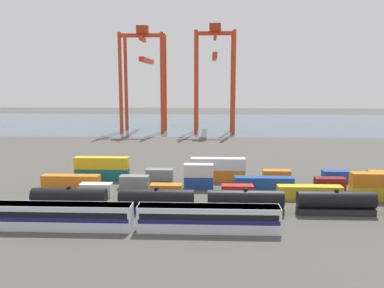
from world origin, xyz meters
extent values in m
plane|color=#4C4944|center=(0.00, 40.00, 0.00)|extent=(420.00, 420.00, 0.00)
cube|color=#475B6B|center=(0.00, 133.58, 0.00)|extent=(400.00, 110.00, 0.01)
cube|color=silver|center=(-25.82, -22.76, 1.95)|extent=(21.15, 3.10, 3.90)
cube|color=navy|center=(-25.82, -22.76, 1.85)|extent=(20.72, 3.14, 0.64)
cube|color=black|center=(-25.82, -22.76, 2.63)|extent=(20.30, 3.13, 0.90)
cube|color=slate|center=(-25.82, -22.76, 3.72)|extent=(20.94, 2.85, 0.36)
cube|color=silver|center=(-3.78, -22.76, 1.95)|extent=(21.15, 3.10, 3.90)
cube|color=navy|center=(-3.78, -22.76, 1.85)|extent=(20.72, 3.14, 0.64)
cube|color=black|center=(-3.78, -22.76, 2.63)|extent=(20.30, 3.13, 0.90)
cube|color=slate|center=(-3.78, -22.76, 3.72)|extent=(20.94, 2.85, 0.36)
cube|color=#232326|center=(-27.78, -14.07, 0.55)|extent=(12.78, 2.50, 1.10)
cylinder|color=black|center=(-27.78, -14.07, 2.53)|extent=(12.78, 2.86, 2.86)
cylinder|color=black|center=(-27.78, -14.07, 4.14)|extent=(0.70, 0.70, 0.36)
cube|color=#232326|center=(-12.68, -14.07, 0.55)|extent=(12.78, 2.50, 1.10)
cylinder|color=black|center=(-12.68, -14.07, 2.53)|extent=(12.78, 2.86, 2.86)
cylinder|color=black|center=(-12.68, -14.07, 4.14)|extent=(0.70, 0.70, 0.36)
cube|color=#232326|center=(2.41, -14.07, 0.55)|extent=(12.78, 2.50, 1.10)
cylinder|color=black|center=(2.41, -14.07, 2.53)|extent=(12.78, 2.86, 2.86)
cylinder|color=black|center=(2.41, -14.07, 4.14)|extent=(0.70, 0.70, 0.36)
cube|color=#232326|center=(17.51, -14.07, 0.55)|extent=(12.78, 2.50, 1.10)
cylinder|color=black|center=(17.51, -14.07, 2.53)|extent=(12.78, 2.86, 2.86)
cylinder|color=black|center=(17.51, -14.07, 4.14)|extent=(0.70, 0.70, 0.36)
cube|color=silver|center=(-25.55, -5.32, 1.30)|extent=(6.04, 2.44, 2.60)
cube|color=orange|center=(-11.94, -5.32, 1.30)|extent=(6.04, 2.44, 2.60)
cube|color=#AD211C|center=(1.66, -5.32, 1.30)|extent=(6.04, 2.44, 2.60)
cube|color=gold|center=(15.26, -5.32, 1.30)|extent=(12.10, 2.44, 2.60)
cube|color=gold|center=(28.86, -5.32, 1.30)|extent=(12.10, 2.44, 2.60)
cube|color=orange|center=(28.86, -5.32, 3.90)|extent=(12.10, 2.44, 2.60)
cube|color=orange|center=(-32.74, 1.39, 1.30)|extent=(12.10, 2.44, 2.60)
cube|color=slate|center=(-19.32, 1.39, 1.30)|extent=(6.04, 2.44, 2.60)
cube|color=#1C4299|center=(-5.89, 1.39, 1.30)|extent=(6.04, 2.44, 2.60)
cube|color=silver|center=(-5.89, 1.39, 3.90)|extent=(6.04, 2.44, 2.60)
cube|color=#1C4299|center=(7.53, 1.39, 1.30)|extent=(12.10, 2.44, 2.60)
cube|color=maroon|center=(20.96, 1.39, 1.30)|extent=(6.04, 2.44, 2.60)
cube|color=#146066|center=(-27.91, 8.09, 1.30)|extent=(12.10, 2.44, 2.60)
cube|color=gold|center=(-27.91, 8.09, 3.90)|extent=(12.10, 2.44, 2.60)
cube|color=slate|center=(-14.86, 8.09, 1.30)|extent=(6.04, 2.44, 2.60)
cube|color=orange|center=(-1.82, 8.09, 1.30)|extent=(12.10, 2.44, 2.60)
cube|color=silver|center=(-1.82, 8.09, 3.90)|extent=(12.10, 2.44, 2.60)
cube|color=orange|center=(11.23, 8.09, 1.30)|extent=(6.04, 2.44, 2.60)
cube|color=#1C4299|center=(24.27, 8.09, 1.30)|extent=(6.04, 2.44, 2.60)
cylinder|color=red|center=(-41.01, 90.07, 20.90)|extent=(1.50, 1.50, 41.80)
cylinder|color=red|center=(-23.56, 90.07, 20.90)|extent=(1.50, 1.50, 41.80)
cylinder|color=red|center=(-41.01, 101.31, 20.90)|extent=(1.50, 1.50, 41.80)
cylinder|color=red|center=(-23.56, 101.31, 20.90)|extent=(1.50, 1.50, 41.80)
cube|color=red|center=(-32.29, 95.69, 41.00)|extent=(19.05, 1.20, 1.60)
cube|color=red|center=(-32.29, 95.69, 39.40)|extent=(1.20, 12.84, 1.60)
cube|color=red|center=(-32.29, 107.07, 31.05)|extent=(2.00, 32.52, 2.00)
cube|color=#9F2C14|center=(-32.29, 95.69, 43.40)|extent=(4.80, 4.00, 3.20)
cylinder|color=red|center=(-9.45, 89.73, 21.26)|extent=(1.50, 1.50, 42.53)
cylinder|color=red|center=(6.18, 89.73, 21.26)|extent=(1.50, 1.50, 42.53)
cylinder|color=red|center=(-9.45, 101.65, 21.26)|extent=(1.50, 1.50, 42.53)
cylinder|color=red|center=(6.18, 101.65, 21.26)|extent=(1.50, 1.50, 42.53)
cube|color=red|center=(-1.63, 95.69, 41.73)|extent=(17.24, 1.20, 1.60)
cube|color=red|center=(-1.63, 95.69, 40.13)|extent=(1.20, 13.51, 1.60)
cube|color=red|center=(-1.63, 107.97, 32.77)|extent=(2.00, 35.10, 2.00)
cube|color=#9F2C14|center=(-1.63, 95.69, 44.13)|extent=(4.80, 4.00, 3.20)
camera|label=1|loc=(-3.74, -81.19, 22.30)|focal=38.30mm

